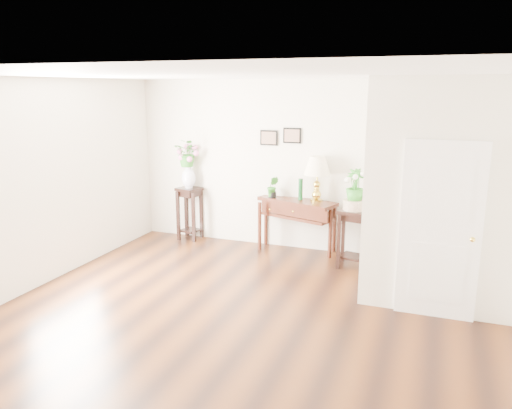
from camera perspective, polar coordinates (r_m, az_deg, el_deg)
The scene contains 20 objects.
floor at distance 6.12m, azimuth -1.17°, elevation -12.58°, with size 6.00×5.50×0.02m, color #512810.
ceiling at distance 5.51m, azimuth -1.31°, elevation 14.64°, with size 6.00×5.50×0.02m, color white.
wall_back at distance 8.23m, azimuth 5.81°, elevation 4.33°, with size 6.00×0.02×2.80m, color silver.
wall_front at distance 3.37m, azimuth -18.88°, elevation -9.59°, with size 6.00×0.02×2.80m, color silver.
wall_left at distance 7.29m, azimuth -23.79°, elevation 2.11°, with size 0.02×5.50×2.80m, color silver.
partition at distance 7.02m, azimuth 20.56°, elevation 2.00°, with size 1.80×1.95×2.80m, color silver.
door at distance 6.12m, azimuth 20.27°, elevation -2.91°, with size 0.90×0.05×2.10m, color white.
art_print_left at distance 8.34m, azimuth 1.48°, elevation 7.63°, with size 0.30×0.02×0.25m, color black.
art_print_right at distance 8.21m, azimuth 4.15°, elevation 7.86°, with size 0.30×0.02×0.25m, color black.
wall_ornament at distance 7.10m, azimuth 13.34°, elevation 7.92°, with size 0.51×0.51×0.07m, color gold.
console_table at distance 8.29m, azimuth 4.67°, elevation -2.39°, with size 1.31×0.44×0.88m, color #411811.
table_lamp at distance 8.03m, azimuth 6.98°, elevation 2.82°, with size 0.42×0.42×0.74m, color gold.
green_vase at distance 8.13m, azimuth 5.11°, elevation 1.70°, with size 0.07×0.07×0.35m, color #0E421A.
potted_plant at distance 8.26m, azimuth 1.93°, elevation 1.94°, with size 0.19×0.15×0.34m, color #2B8023.
plant_stand_a at distance 8.99m, azimuth -7.58°, elevation -1.01°, with size 0.36×0.36×0.94m, color black.
porcelain_vase at distance 8.85m, azimuth -7.71°, elevation 3.35°, with size 0.24×0.24×0.42m, color white, non-canonical shape.
lily_arrangement at distance 8.79m, azimuth -7.80°, elevation 6.04°, with size 0.44×0.38×0.49m, color #2B8023.
plant_stand_b at distance 7.68m, azimuth 11.02°, elevation -3.81°, with size 0.42×0.42×0.89m, color black.
ceramic_bowl at distance 7.55m, azimuth 11.19°, elevation -0.01°, with size 0.34×0.34×0.15m, color beige.
narcissus at distance 7.49m, azimuth 11.29°, elevation 2.13°, with size 0.28×0.28×0.49m, color #2B8023.
Camera 1 is at (2.02, -5.12, 2.67)m, focal length 35.00 mm.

